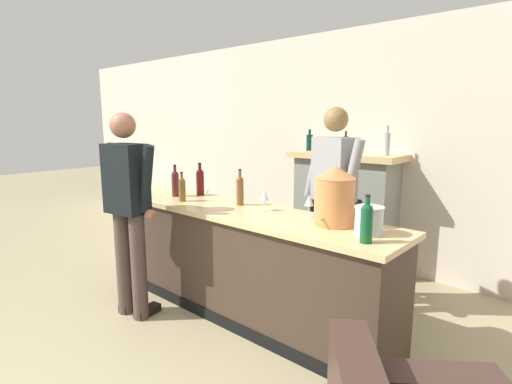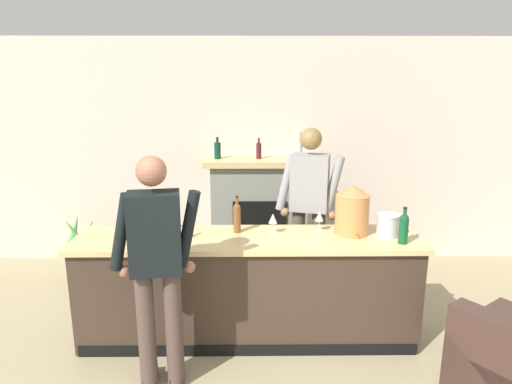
# 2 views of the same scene
# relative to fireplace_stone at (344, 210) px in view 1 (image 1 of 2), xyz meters

# --- Properties ---
(wall_back_panel) EXTENTS (12.00, 0.07, 2.75)m
(wall_back_panel) POSITION_rel_fireplace_stone_xyz_m (0.04, 0.26, 0.69)
(wall_back_panel) COLOR beige
(wall_back_panel) RESTS_ON ground_plane
(bar_counter) EXTENTS (2.98, 0.67, 0.95)m
(bar_counter) POSITION_rel_fireplace_stone_xyz_m (-0.13, -1.65, -0.21)
(bar_counter) COLOR #3B2D22
(bar_counter) RESTS_ON ground_plane
(fireplace_stone) EXTENTS (1.31, 0.52, 1.66)m
(fireplace_stone) POSITION_rel_fireplace_stone_xyz_m (0.00, 0.00, 0.00)
(fireplace_stone) COLOR gray
(fireplace_stone) RESTS_ON ground_plane
(potted_plant_corner) EXTENTS (0.39, 0.42, 0.75)m
(potted_plant_corner) POSITION_rel_fireplace_stone_xyz_m (-2.05, -0.32, -0.38)
(potted_plant_corner) COLOR #504B42
(potted_plant_corner) RESTS_ON ground_plane
(person_customer) EXTENTS (0.65, 0.34, 1.78)m
(person_customer) POSITION_rel_fireplace_stone_xyz_m (-0.77, -2.32, 0.30)
(person_customer) COLOR #4C3B35
(person_customer) RESTS_ON ground_plane
(person_bartender) EXTENTS (0.64, 0.37, 1.82)m
(person_bartender) POSITION_rel_fireplace_stone_xyz_m (0.47, -1.06, 0.33)
(person_bartender) COLOR #514A3B
(person_bartender) RESTS_ON ground_plane
(copper_dispenser) EXTENTS (0.30, 0.34, 0.44)m
(copper_dispenser) POSITION_rel_fireplace_stone_xyz_m (0.78, -1.57, 0.49)
(copper_dispenser) COLOR #D08248
(copper_dispenser) RESTS_ON bar_counter
(ice_bucket_steel) EXTENTS (0.20, 0.20, 0.19)m
(ice_bucket_steel) POSITION_rel_fireplace_stone_xyz_m (1.08, -1.62, 0.36)
(ice_bucket_steel) COLOR silver
(ice_bucket_steel) RESTS_ON bar_counter
(wine_bottle_burgundy_dark) EXTENTS (0.06, 0.06, 0.28)m
(wine_bottle_burgundy_dark) POSITION_rel_fireplace_stone_xyz_m (-0.75, -1.76, 0.39)
(wine_bottle_burgundy_dark) COLOR brown
(wine_bottle_burgundy_dark) RESTS_ON bar_counter
(wine_bottle_chardonnay_pale) EXTENTS (0.08, 0.08, 0.31)m
(wine_bottle_chardonnay_pale) POSITION_rel_fireplace_stone_xyz_m (1.15, -1.81, 0.41)
(wine_bottle_chardonnay_pale) COLOR #104B29
(wine_bottle_chardonnay_pale) RESTS_ON bar_counter
(wine_bottle_merlot_tall) EXTENTS (0.06, 0.06, 0.33)m
(wine_bottle_merlot_tall) POSITION_rel_fireplace_stone_xyz_m (-0.22, -1.52, 0.41)
(wine_bottle_merlot_tall) COLOR brown
(wine_bottle_merlot_tall) RESTS_ON bar_counter
(wine_bottle_riesling_slim) EXTENTS (0.08, 0.08, 0.33)m
(wine_bottle_riesling_slim) POSITION_rel_fireplace_stone_xyz_m (-0.87, -1.44, 0.42)
(wine_bottle_riesling_slim) COLOR #501111
(wine_bottle_riesling_slim) RESTS_ON bar_counter
(wine_bottle_cabernet_heavy) EXTENTS (0.07, 0.07, 0.32)m
(wine_bottle_cabernet_heavy) POSITION_rel_fireplace_stone_xyz_m (-1.00, -1.65, 0.41)
(wine_bottle_cabernet_heavy) COLOR #541D23
(wine_bottle_cabernet_heavy) RESTS_ON bar_counter
(wine_glass_near_bucket) EXTENTS (0.07, 0.07, 0.18)m
(wine_glass_near_bucket) POSITION_rel_fireplace_stone_xyz_m (0.51, -1.49, 0.40)
(wine_glass_near_bucket) COLOR silver
(wine_glass_near_bucket) RESTS_ON bar_counter
(wine_glass_back_row) EXTENTS (0.08, 0.08, 0.18)m
(wine_glass_back_row) POSITION_rel_fireplace_stone_xyz_m (0.09, -1.55, 0.40)
(wine_glass_back_row) COLOR silver
(wine_glass_back_row) RESTS_ON bar_counter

